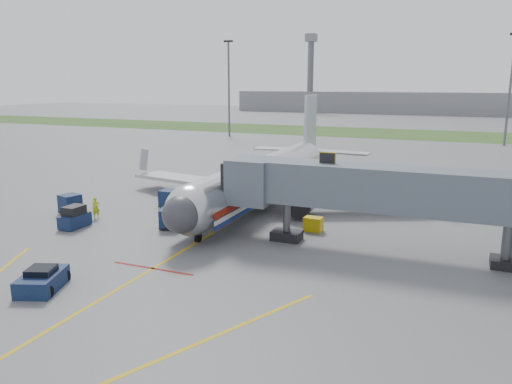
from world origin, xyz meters
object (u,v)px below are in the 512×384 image
at_px(baggage_tug, 75,218).
at_px(belt_loader, 243,194).
at_px(pushback_tug, 42,280).
at_px(airliner, 264,177).
at_px(ramp_worker, 96,208).

height_order(baggage_tug, belt_loader, belt_loader).
xyz_separation_m(pushback_tug, belt_loader, (1.51, 25.21, -0.05)).
relative_size(pushback_tug, belt_loader, 0.85).
xyz_separation_m(airliner, ramp_worker, (-11.51, -10.91, -1.70)).
xyz_separation_m(belt_loader, ramp_worker, (-9.02, -11.61, 0.43)).
height_order(airliner, pushback_tug, airliner).
bearing_deg(pushback_tug, baggage_tug, 124.24).
distance_m(pushback_tug, baggage_tug, 12.92).
relative_size(pushback_tug, ramp_worker, 1.97).
distance_m(pushback_tug, belt_loader, 25.25).
distance_m(baggage_tug, ramp_worker, 2.93).
bearing_deg(belt_loader, ramp_worker, -127.83).
xyz_separation_m(airliner, baggage_tug, (-11.27, -13.83, -1.84)).
relative_size(baggage_tug, belt_loader, 0.59).
xyz_separation_m(baggage_tug, belt_loader, (8.78, 14.53, -0.29)).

